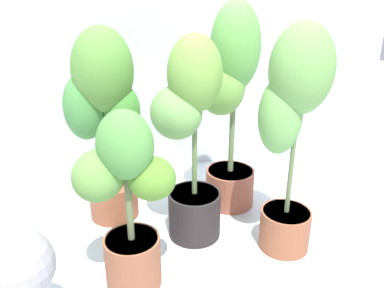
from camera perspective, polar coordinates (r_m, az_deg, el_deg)
ground_plane at (r=1.72m, az=1.69°, el=-15.62°), size 8.00×8.00×0.00m
potted_plant_front_right at (r=1.54m, az=14.36°, el=3.17°), size 0.30×0.28×0.94m
potted_plant_back_left at (r=1.78m, az=-12.71°, el=5.00°), size 0.40×0.37×0.90m
potted_plant_front_left at (r=1.39m, az=-9.49°, el=-7.61°), size 0.40×0.28×0.69m
potted_plant_center at (r=1.61m, az=-0.31°, el=1.38°), size 0.33×0.28×0.89m
potted_plant_back_right at (r=1.85m, az=5.48°, el=6.81°), size 0.35×0.32×1.00m
floor_fan at (r=1.31m, az=-24.39°, el=-16.48°), size 0.34×0.34×0.42m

